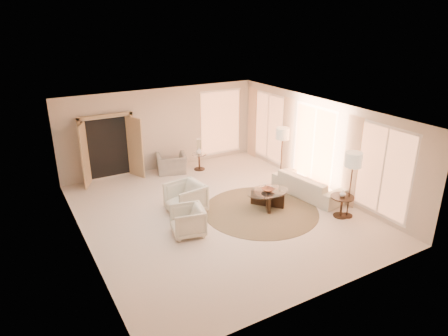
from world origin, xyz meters
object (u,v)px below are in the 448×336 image
end_table (342,203)px  end_vase (343,194)px  accent_chair (171,161)px  floor_lamp_near (283,136)px  side_vase (199,151)px  coffee_table (268,197)px  side_table (199,160)px  sofa (308,185)px  armchair_right (188,220)px  armchair_left (186,197)px  bowl (268,190)px  floor_lamp_far (353,163)px

end_table → end_vase: size_ratio=3.53×
end_table → end_vase: bearing=-26.6°
accent_chair → floor_lamp_near: floor_lamp_near is taller
accent_chair → side_vase: bearing=-177.3°
coffee_table → floor_lamp_near: size_ratio=0.80×
end_table → side_table: 5.30m
sofa → side_vase: 4.01m
accent_chair → end_table: accent_chair is taller
sofa → armchair_right: armchair_right is taller
armchair_right → floor_lamp_near: 4.57m
end_table → side_table: end_table is taller
armchair_left → end_table: (3.52, -2.28, -0.06)m
accent_chair → floor_lamp_near: bearing=156.2°
coffee_table → side_table: 3.56m
armchair_left → accent_chair: armchair_left is taller
coffee_table → sofa: bearing=0.6°
bowl → end_table: bearing=-47.2°
end_table → side_vase: side_vase is taller
armchair_right → side_vase: size_ratio=3.51×
armchair_right → accent_chair: bearing=174.8°
end_table → accent_chair: bearing=117.3°
floor_lamp_far → side_table: bearing=110.5°
armchair_right → side_table: 4.39m
coffee_table → floor_lamp_near: floor_lamp_near is taller
end_table → floor_lamp_near: floor_lamp_near is taller
end_table → bowl: 2.01m
accent_chair → floor_lamp_far: 6.13m
coffee_table → side_table: side_table is taller
accent_chair → bowl: 3.99m
armchair_left → side_table: size_ratio=1.61×
accent_chair → end_vase: (2.70, -5.23, 0.24)m
coffee_table → floor_lamp_far: (1.52, -1.55, 1.25)m
armchair_left → bowl: size_ratio=2.74×
armchair_right → end_table: (3.96, -1.21, 0.01)m
armchair_left → armchair_right: size_ratio=1.18×
floor_lamp_far → end_vase: (-0.16, 0.08, -0.87)m
armchair_right → bowl: bearing=108.1°
armchair_left → coffee_table: 2.31m
end_vase → sofa: bearing=84.9°
coffee_table → side_table: bearing=96.2°
floor_lamp_far → coffee_table: bearing=134.4°
floor_lamp_near → end_vase: size_ratio=9.94×
side_table → floor_lamp_near: 3.09m
side_table → side_vase: bearing=0.0°
armchair_right → floor_lamp_near: bearing=124.1°
sofa → floor_lamp_far: floor_lamp_far is taller
side_table → end_vase: 5.31m
end_table → bowl: bearing=132.8°
armchair_left → floor_lamp_far: size_ratio=0.52×
floor_lamp_far → bowl: 2.41m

